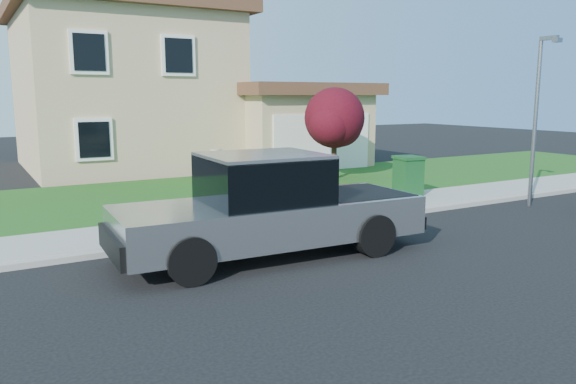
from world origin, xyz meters
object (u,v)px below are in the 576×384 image
object	(u,v)px
pickup_truck	(269,209)
street_lamp	(538,112)
woman	(217,199)
ornamental_tree	(335,121)
trash_bin	(408,175)

from	to	relation	value
pickup_truck	street_lamp	xyz separation A→B (m)	(8.83, 0.65, 1.74)
pickup_truck	woman	world-z (taller)	same
ornamental_tree	trash_bin	bearing A→B (deg)	-92.27
ornamental_tree	pickup_truck	bearing A→B (deg)	-132.17
ornamental_tree	trash_bin	world-z (taller)	ornamental_tree
woman	ornamental_tree	distance (m)	9.48
pickup_truck	trash_bin	distance (m)	7.29
woman	trash_bin	xyz separation A→B (m)	(7.05, 1.90, -0.21)
street_lamp	trash_bin	bearing A→B (deg)	129.02
trash_bin	street_lamp	distance (m)	3.98
pickup_truck	ornamental_tree	size ratio (longest dim) A/B	1.88
woman	street_lamp	world-z (taller)	street_lamp
trash_bin	street_lamp	world-z (taller)	street_lamp
pickup_truck	trash_bin	xyz separation A→B (m)	(6.52, 3.25, -0.20)
woman	trash_bin	distance (m)	7.30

